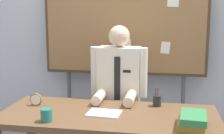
{
  "coord_description": "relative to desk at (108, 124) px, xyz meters",
  "views": [
    {
      "loc": [
        0.45,
        -2.37,
        1.56
      ],
      "look_at": [
        0.0,
        0.17,
        1.08
      ],
      "focal_mm": 50.21,
      "sensor_mm": 36.0,
      "label": 1
    }
  ],
  "objects": [
    {
      "name": "pen_holder",
      "position": [
        0.38,
        0.26,
        0.14
      ],
      "size": [
        0.07,
        0.07,
        0.16
      ],
      "color": "#262626",
      "rests_on": "desk"
    },
    {
      "name": "book_stack",
      "position": [
        0.64,
        -0.19,
        0.14
      ],
      "size": [
        0.22,
        0.3,
        0.1
      ],
      "color": "olive",
      "rests_on": "desk"
    },
    {
      "name": "desk_clock",
      "position": [
        -0.66,
        0.1,
        0.13
      ],
      "size": [
        0.11,
        0.04,
        0.11
      ],
      "color": "olive",
      "rests_on": "desk"
    },
    {
      "name": "bulletin_board",
      "position": [
        0.0,
        0.92,
        0.75
      ],
      "size": [
        1.73,
        0.09,
        1.96
      ],
      "color": "#4C3823",
      "rests_on": "ground_plane"
    },
    {
      "name": "desk",
      "position": [
        0.0,
        0.0,
        0.0
      ],
      "size": [
        1.76,
        0.76,
        0.73
      ],
      "color": "brown",
      "rests_on": "ground_plane"
    },
    {
      "name": "open_notebook",
      "position": [
        -0.03,
        -0.02,
        0.09
      ],
      "size": [
        0.27,
        0.22,
        0.01
      ],
      "primitive_type": "cube",
      "rotation": [
        0.0,
        0.0,
        -0.07
      ],
      "color": "white",
      "rests_on": "desk"
    },
    {
      "name": "back_wall",
      "position": [
        0.0,
        1.12,
        0.7
      ],
      "size": [
        6.4,
        0.08,
        2.7
      ],
      "primitive_type": "cube",
      "color": "silver",
      "rests_on": "ground_plane"
    },
    {
      "name": "coffee_mug",
      "position": [
        -0.42,
        -0.26,
        0.14
      ],
      "size": [
        0.09,
        0.09,
        0.1
      ],
      "primitive_type": "cylinder",
      "color": "#267266",
      "rests_on": "desk"
    },
    {
      "name": "person",
      "position": [
        0.0,
        0.55,
        0.01
      ],
      "size": [
        0.55,
        0.56,
        1.41
      ],
      "color": "#2D2D33",
      "rests_on": "ground_plane"
    }
  ]
}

